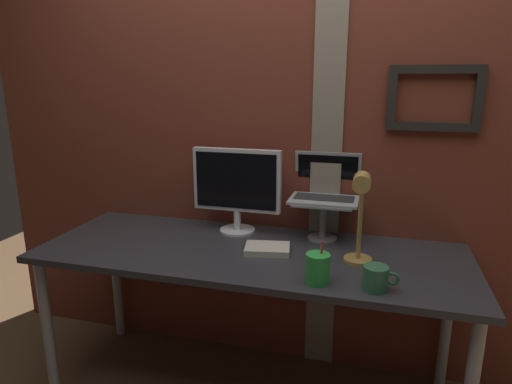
{
  "coord_description": "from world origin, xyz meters",
  "views": [
    {
      "loc": [
        0.42,
        -1.8,
        1.52
      ],
      "look_at": [
        -0.11,
        0.11,
        1.01
      ],
      "focal_mm": 30.98,
      "sensor_mm": 36.0,
      "label": 1
    }
  ],
  "objects_px": {
    "monitor": "(237,184)",
    "desk_lamp": "(360,209)",
    "laptop": "(326,186)",
    "pen_cup": "(318,268)",
    "coffee_mug": "(376,278)"
  },
  "relations": [
    {
      "from": "monitor",
      "to": "laptop",
      "type": "bearing_deg",
      "value": 8.19
    },
    {
      "from": "laptop",
      "to": "pen_cup",
      "type": "xyz_separation_m",
      "value": [
        0.04,
        -0.54,
        -0.19
      ]
    },
    {
      "from": "monitor",
      "to": "coffee_mug",
      "type": "distance_m",
      "value": 0.86
    },
    {
      "from": "desk_lamp",
      "to": "pen_cup",
      "type": "distance_m",
      "value": 0.31
    },
    {
      "from": "monitor",
      "to": "pen_cup",
      "type": "bearing_deg",
      "value": -45.02
    },
    {
      "from": "desk_lamp",
      "to": "pen_cup",
      "type": "relative_size",
      "value": 2.42
    },
    {
      "from": "desk_lamp",
      "to": "pen_cup",
      "type": "xyz_separation_m",
      "value": [
        -0.14,
        -0.2,
        -0.19
      ]
    },
    {
      "from": "laptop",
      "to": "coffee_mug",
      "type": "relative_size",
      "value": 2.44
    },
    {
      "from": "desk_lamp",
      "to": "coffee_mug",
      "type": "height_order",
      "value": "desk_lamp"
    },
    {
      "from": "laptop",
      "to": "pen_cup",
      "type": "relative_size",
      "value": 1.93
    },
    {
      "from": "laptop",
      "to": "monitor",
      "type": "bearing_deg",
      "value": -171.81
    },
    {
      "from": "monitor",
      "to": "desk_lamp",
      "type": "relative_size",
      "value": 1.11
    },
    {
      "from": "pen_cup",
      "to": "monitor",
      "type": "bearing_deg",
      "value": 134.98
    },
    {
      "from": "monitor",
      "to": "laptop",
      "type": "height_order",
      "value": "monitor"
    },
    {
      "from": "pen_cup",
      "to": "coffee_mug",
      "type": "distance_m",
      "value": 0.22
    }
  ]
}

